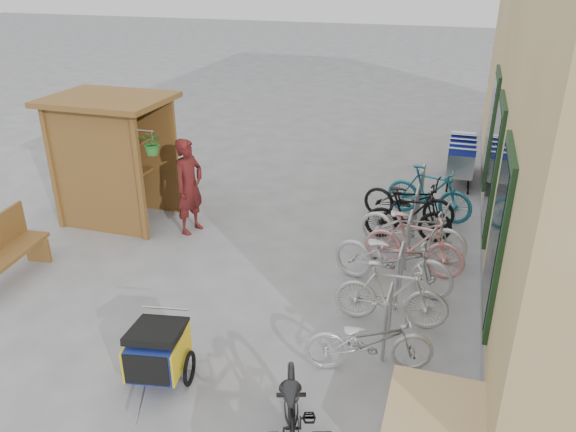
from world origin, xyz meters
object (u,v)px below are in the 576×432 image
(shopping_carts, at_px, (462,154))
(bike_0, at_px, (370,341))
(kiosk, at_px, (109,142))
(bike_5, at_px, (408,216))
(person_kiosk, at_px, (189,186))
(bike_4, at_px, (413,228))
(pallet_stack, at_px, (434,425))
(bike_3, at_px, (414,244))
(bike_1, at_px, (391,294))
(bench, at_px, (2,250))
(bike_2, at_px, (393,258))
(bike_7, at_px, (429,193))
(child_trailer, at_px, (157,350))
(bike_6, at_px, (409,200))

(shopping_carts, distance_m, bike_0, 7.21)
(kiosk, relative_size, shopping_carts, 1.26)
(bike_0, distance_m, bike_5, 3.70)
(shopping_carts, relative_size, person_kiosk, 1.11)
(bike_4, xyz_separation_m, bike_5, (-0.12, 0.51, -0.03))
(bike_0, relative_size, bike_5, 1.02)
(pallet_stack, distance_m, bike_3, 3.59)
(shopping_carts, height_order, bike_1, shopping_carts)
(bench, xyz_separation_m, person_kiosk, (2.02, 2.47, 0.38))
(kiosk, height_order, bike_2, kiosk)
(bike_1, relative_size, bike_7, 0.91)
(bench, xyz_separation_m, bike_3, (6.10, 2.16, -0.02))
(kiosk, height_order, child_trailer, kiosk)
(child_trailer, distance_m, bike_6, 5.89)
(bike_6, bearing_deg, bike_2, -168.02)
(bike_3, bearing_deg, bike_5, 20.83)
(pallet_stack, relative_size, bike_7, 0.70)
(pallet_stack, bearing_deg, bike_7, 95.20)
(pallet_stack, height_order, bike_7, bike_7)
(shopping_carts, bearing_deg, bike_7, -102.61)
(bike_4, relative_size, bike_5, 1.23)
(child_trailer, xyz_separation_m, bike_1, (2.47, 1.98, 0.03))
(kiosk, relative_size, bike_4, 1.32)
(kiosk, height_order, bike_3, kiosk)
(bike_5, bearing_deg, bike_4, -171.16)
(bike_0, relative_size, bike_4, 0.83)
(shopping_carts, distance_m, bike_2, 5.22)
(bike_7, bearing_deg, bike_1, -166.76)
(bike_2, bearing_deg, bench, 117.95)
(child_trailer, relative_size, bike_0, 0.87)
(bike_2, xyz_separation_m, bike_6, (-0.03, 2.46, -0.03))
(bike_3, height_order, bike_6, bike_3)
(bike_5, xyz_separation_m, bike_6, (-0.08, 0.77, 0.00))
(shopping_carts, xyz_separation_m, bike_4, (-0.67, -3.97, -0.12))
(bike_0, xyz_separation_m, bike_5, (0.05, 3.70, 0.05))
(kiosk, relative_size, bike_2, 1.30)
(pallet_stack, xyz_separation_m, bike_6, (-0.87, 5.40, 0.26))
(bike_5, bearing_deg, shopping_carts, -17.74)
(shopping_carts, bearing_deg, person_kiosk, -137.56)
(pallet_stack, bearing_deg, shopping_carts, 90.00)
(bike_5, bearing_deg, bike_0, 174.35)
(bike_0, xyz_separation_m, bike_1, (0.11, 1.04, 0.06))
(pallet_stack, height_order, shopping_carts, shopping_carts)
(bike_0, xyz_separation_m, bike_2, (0.00, 2.00, 0.09))
(child_trailer, relative_size, bike_6, 0.77)
(bike_0, distance_m, bike_1, 1.05)
(pallet_stack, xyz_separation_m, bike_0, (-0.85, 0.94, 0.21))
(bike_1, bearing_deg, bike_3, -7.26)
(bike_3, relative_size, bike_4, 0.87)
(bike_1, relative_size, bike_6, 0.88)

